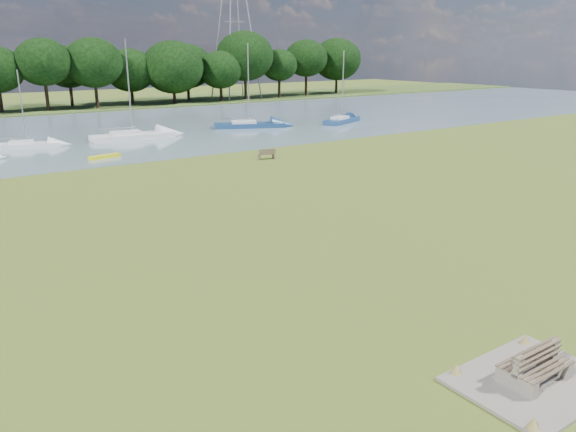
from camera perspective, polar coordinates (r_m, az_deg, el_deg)
ground at (r=26.43m, az=-2.76°, el=-2.78°), size 220.00×220.00×0.00m
river at (r=65.14m, az=-22.96°, el=7.55°), size 220.00×40.00×0.10m
far_bank at (r=94.53m, az=-26.96°, el=9.49°), size 220.00×20.00×0.40m
concrete_pad at (r=17.32m, az=23.62°, el=-15.10°), size 4.20×3.20×0.10m
bench_pair at (r=17.09m, az=23.81°, el=-13.73°), size 1.96×1.16×1.05m
riverbank_bench at (r=46.67m, az=-2.16°, el=6.30°), size 1.49×0.71×0.88m
kayak at (r=49.42m, az=-18.14°, el=5.76°), size 2.78×1.16×0.27m
sailboat_0 at (r=59.30m, az=-15.61°, el=8.01°), size 8.29×2.76×9.76m
sailboat_1 at (r=70.42m, az=5.48°, el=9.81°), size 6.81×4.36×8.57m
sailboat_2 at (r=57.41m, az=-25.08°, el=6.70°), size 5.98×3.39×6.98m
sailboat_5 at (r=66.07m, az=-4.05°, el=9.36°), size 8.19×5.26×9.38m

